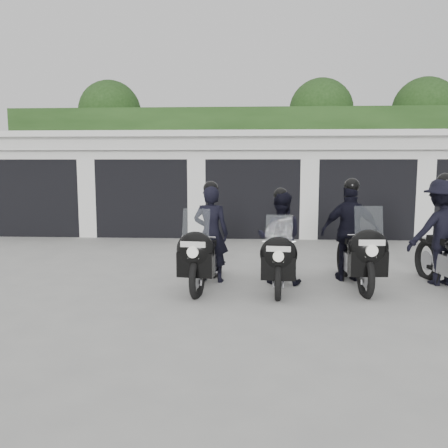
{
  "coord_description": "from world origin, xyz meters",
  "views": [
    {
      "loc": [
        0.0,
        -7.62,
        2.12
      ],
      "look_at": [
        -0.49,
        0.54,
        1.05
      ],
      "focal_mm": 38.0,
      "sensor_mm": 36.0,
      "label": 1
    }
  ],
  "objects": [
    {
      "name": "ground",
      "position": [
        0.0,
        0.0,
        0.0
      ],
      "size": [
        80.0,
        80.0,
        0.0
      ],
      "primitive_type": "plane",
      "color": "#A09F9A",
      "rests_on": "ground"
    },
    {
      "name": "garage_block",
      "position": [
        -0.0,
        8.06,
        1.42
      ],
      "size": [
        16.4,
        6.8,
        2.96
      ],
      "color": "silver",
      "rests_on": "ground"
    },
    {
      "name": "background_vegetation",
      "position": [
        0.37,
        12.92,
        2.77
      ],
      "size": [
        20.0,
        3.9,
        5.8
      ],
      "color": "#1D3914",
      "rests_on": "ground"
    },
    {
      "name": "police_bike_a",
      "position": [
        -0.77,
        0.36,
        0.73
      ],
      "size": [
        0.81,
        2.12,
        1.85
      ],
      "rotation": [
        0.0,
        0.0,
        -0.14
      ],
      "color": "black",
      "rests_on": "ground"
    },
    {
      "name": "police_bike_b",
      "position": [
        0.47,
        0.39,
        0.73
      ],
      "size": [
        0.83,
        2.0,
        1.74
      ],
      "rotation": [
        0.0,
        0.0,
        -0.07
      ],
      "color": "black",
      "rests_on": "ground"
    },
    {
      "name": "police_bike_c",
      "position": [
        1.76,
        0.69,
        0.8
      ],
      "size": [
        1.06,
        2.18,
        1.9
      ],
      "rotation": [
        0.0,
        0.0,
        0.05
      ],
      "color": "black",
      "rests_on": "ground"
    },
    {
      "name": "police_bike_d",
      "position": [
        3.31,
        0.51,
        0.85
      ],
      "size": [
        1.28,
        2.28,
        2.0
      ],
      "rotation": [
        0.0,
        0.0,
        0.17
      ],
      "color": "black",
      "rests_on": "ground"
    }
  ]
}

